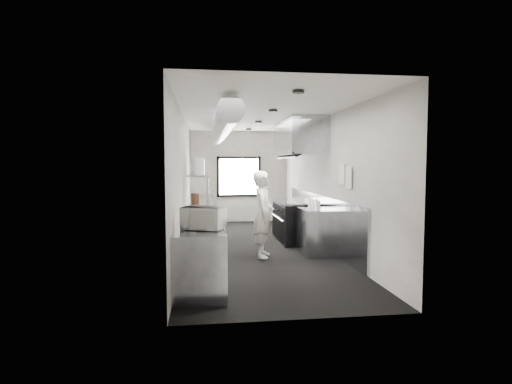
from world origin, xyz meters
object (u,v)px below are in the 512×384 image
object	(u,v)px
prep_counter	(201,232)
knife_block	(195,199)
squeeze_bottle_d	(313,204)
cutting_board	(205,210)
squeeze_bottle_e	(310,203)
squeeze_bottle_a	(317,206)
line_cook	(263,214)
squeeze_bottle_b	(319,205)
squeeze_bottle_c	(316,204)
deli_tub_b	(191,222)
bottle_station	(317,231)
plate_stack_d	(199,165)
range	(296,221)
plate_stack_b	(199,167)
exhaust_hood	(299,138)
plate_stack_c	(198,166)
microwave	(204,218)
far_work_table	(201,211)
plate_stack_a	(199,168)
small_plate	(205,213)
deli_tub_a	(185,225)
pass_shelf	(199,175)

from	to	relation	value
prep_counter	knife_block	bearing A→B (deg)	96.59
squeeze_bottle_d	knife_block	bearing A→B (deg)	155.35
cutting_board	squeeze_bottle_e	size ratio (longest dim) A/B	2.91
squeeze_bottle_a	squeeze_bottle_e	world-z (taller)	squeeze_bottle_e
line_cook	squeeze_bottle_b	distance (m)	1.10
knife_block	squeeze_bottle_e	distance (m)	2.55
cutting_board	squeeze_bottle_c	size ratio (longest dim) A/B	2.91
line_cook	deli_tub_b	xyz separation A→B (m)	(-1.32, -1.78, 0.12)
bottle_station	squeeze_bottle_d	distance (m)	0.57
line_cook	plate_stack_d	distance (m)	2.88
range	squeeze_bottle_c	distance (m)	1.54
deli_tub_b	plate_stack_d	size ratio (longest dim) A/B	0.40
prep_counter	plate_stack_b	xyz separation A→B (m)	(-0.03, 1.34, 1.27)
exhaust_hood	plate_stack_c	distance (m)	2.47
microwave	knife_block	bearing A→B (deg)	115.86
bottle_station	knife_block	size ratio (longest dim) A/B	3.77
prep_counter	knife_block	size ratio (longest dim) A/B	25.15
far_work_table	line_cook	world-z (taller)	line_cook
line_cook	far_work_table	bearing A→B (deg)	29.00
microwave	cutting_board	xyz separation A→B (m)	(0.03, 2.19, -0.14)
deli_tub_b	cutting_board	xyz separation A→B (m)	(0.21, 1.88, -0.04)
plate_stack_c	squeeze_bottle_d	distance (m)	3.03
line_cook	cutting_board	xyz separation A→B (m)	(-1.11, 0.11, 0.08)
range	microwave	bearing A→B (deg)	-120.61
range	squeeze_bottle_e	distance (m)	1.24
range	squeeze_bottle_a	size ratio (longest dim) A/B	9.56
squeeze_bottle_a	plate_stack_a	bearing A→B (deg)	152.69
squeeze_bottle_e	line_cook	bearing A→B (deg)	-158.88
range	plate_stack_c	world-z (taller)	plate_stack_c
prep_counter	range	distance (m)	2.50
plate_stack_d	squeeze_bottle_d	size ratio (longest dim) A/B	2.19
small_plate	plate_stack_d	xyz separation A→B (m)	(-0.12, 2.74, 0.85)
prep_counter	deli_tub_a	world-z (taller)	deli_tub_a
deli_tub_b	plate_stack_c	xyz separation A→B (m)	(0.05, 3.87, 0.79)
exhaust_hood	plate_stack_a	distance (m)	2.43
knife_block	squeeze_bottle_b	world-z (taller)	knife_block
squeeze_bottle_c	cutting_board	bearing A→B (deg)	178.98
deli_tub_a	plate_stack_d	bearing A→B (deg)	87.87
plate_stack_a	plate_stack_d	size ratio (longest dim) A/B	0.72
squeeze_bottle_b	line_cook	bearing A→B (deg)	177.79
pass_shelf	squeeze_bottle_c	distance (m)	2.94
exhaust_hood	cutting_board	world-z (taller)	exhaust_hood
exhaust_hood	squeeze_bottle_d	distance (m)	1.86
prep_counter	plate_stack_c	xyz separation A→B (m)	(-0.07, 1.77, 1.29)
bottle_station	squeeze_bottle_c	xyz separation A→B (m)	(-0.04, -0.05, 0.55)
bottle_station	deli_tub_b	world-z (taller)	deli_tub_b
range	squeeze_bottle_d	world-z (taller)	squeeze_bottle_d
microwave	squeeze_bottle_e	xyz separation A→B (m)	(2.16, 2.48, -0.06)
squeeze_bottle_e	prep_counter	bearing A→B (deg)	-177.97
bottle_station	squeeze_bottle_b	distance (m)	0.56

